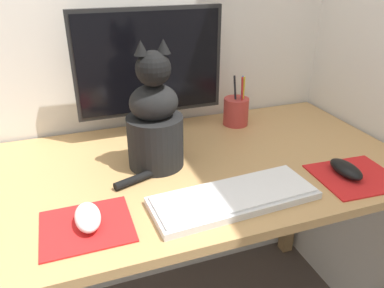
# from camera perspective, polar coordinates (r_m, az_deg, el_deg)

# --- Properties ---
(desk) EXTENTS (1.32, 0.67, 0.74)m
(desk) POSITION_cam_1_polar(r_m,az_deg,el_deg) (1.13, -1.41, -7.89)
(desk) COLOR tan
(desk) RESTS_ON ground_plane
(monitor) EXTENTS (0.47, 0.17, 0.41)m
(monitor) POSITION_cam_1_polar(r_m,az_deg,el_deg) (1.20, -6.40, 11.14)
(monitor) COLOR black
(monitor) RESTS_ON desk
(keyboard) EXTENTS (0.42, 0.17, 0.02)m
(keyboard) POSITION_cam_1_polar(r_m,az_deg,el_deg) (0.92, 6.41, -8.06)
(keyboard) COLOR silver
(keyboard) RESTS_ON desk
(mousepad_left) EXTENTS (0.20, 0.17, 0.00)m
(mousepad_left) POSITION_cam_1_polar(r_m,az_deg,el_deg) (0.87, -15.74, -11.98)
(mousepad_left) COLOR red
(mousepad_left) RESTS_ON desk
(mousepad_right) EXTENTS (0.22, 0.20, 0.00)m
(mousepad_right) POSITION_cam_1_polar(r_m,az_deg,el_deg) (1.11, 23.59, -4.56)
(mousepad_right) COLOR red
(mousepad_right) RESTS_ON desk
(computer_mouse_left) EXTENTS (0.06, 0.10, 0.04)m
(computer_mouse_left) POSITION_cam_1_polar(r_m,az_deg,el_deg) (0.86, -15.60, -10.67)
(computer_mouse_left) COLOR white
(computer_mouse_left) RESTS_ON mousepad_left
(computer_mouse_right) EXTENTS (0.06, 0.11, 0.03)m
(computer_mouse_right) POSITION_cam_1_polar(r_m,az_deg,el_deg) (1.10, 22.40, -3.54)
(computer_mouse_right) COLOR black
(computer_mouse_right) RESTS_ON mousepad_right
(cat) EXTENTS (0.22, 0.19, 0.35)m
(cat) POSITION_cam_1_polar(r_m,az_deg,el_deg) (1.02, -5.71, 3.30)
(cat) COLOR black
(cat) RESTS_ON desk
(pen_cup) EXTENTS (0.09, 0.09, 0.18)m
(pen_cup) POSITION_cam_1_polar(r_m,az_deg,el_deg) (1.34, 6.74, 5.03)
(pen_cup) COLOR #B23833
(pen_cup) RESTS_ON desk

